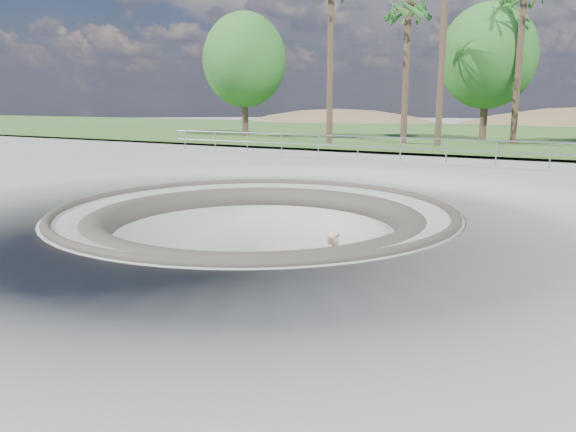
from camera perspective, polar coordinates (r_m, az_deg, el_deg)
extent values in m
plane|color=#A0A09B|center=(14.48, -3.36, 0.68)|extent=(180.00, 180.00, 0.00)
torus|color=#A0A09B|center=(14.98, -3.27, -6.85)|extent=(14.00, 14.00, 4.00)
cylinder|color=#A0A09B|center=(14.97, -3.27, -6.67)|extent=(6.60, 6.60, 0.10)
torus|color=#49443A|center=(14.48, -3.36, 0.61)|extent=(10.24, 10.24, 0.24)
torus|color=#49443A|center=(14.57, -3.34, -1.06)|extent=(8.91, 8.91, 0.81)
cube|color=#365A24|center=(46.71, 19.64, 7.84)|extent=(180.00, 36.00, 0.12)
ellipsoid|color=brown|center=(73.83, 5.00, 4.41)|extent=(50.40, 36.00, 23.40)
cylinder|color=#93969B|center=(25.24, 11.40, 7.81)|extent=(25.00, 0.05, 0.05)
cylinder|color=#93969B|center=(25.27, 11.36, 6.79)|extent=(25.00, 0.05, 0.05)
cube|color=#97633C|center=(12.88, 4.65, -9.15)|extent=(0.91, 0.35, 0.02)
cylinder|color=silver|center=(12.90, 4.65, -9.31)|extent=(0.06, 0.19, 0.04)
cylinder|color=silver|center=(12.90, 4.65, -9.31)|extent=(0.06, 0.19, 0.04)
cylinder|color=white|center=(12.90, 4.65, -9.34)|extent=(0.07, 0.04, 0.07)
cylinder|color=white|center=(12.90, 4.65, -9.34)|extent=(0.07, 0.04, 0.07)
cylinder|color=white|center=(12.90, 4.65, -9.34)|extent=(0.07, 0.04, 0.07)
cylinder|color=white|center=(12.90, 4.65, -9.34)|extent=(0.07, 0.04, 0.07)
imported|color=tan|center=(12.60, 4.72, -5.38)|extent=(0.64, 0.75, 1.75)
cylinder|color=brown|center=(33.65, 4.31, 15.10)|extent=(0.36, 0.36, 9.29)
cylinder|color=brown|center=(34.05, 11.89, 13.87)|extent=(0.36, 0.36, 8.13)
cylinder|color=brown|center=(33.02, 15.49, 17.39)|extent=(0.36, 0.36, 12.27)
cylinder|color=brown|center=(35.58, 22.38, 13.86)|extent=(0.36, 0.36, 9.00)
cylinder|color=brown|center=(41.07, -4.40, 11.51)|extent=(0.44, 0.44, 5.06)
ellipsoid|color=#236826|center=(41.17, -4.47, 15.54)|extent=(6.04, 5.50, 6.59)
cylinder|color=brown|center=(37.84, 19.35, 10.80)|extent=(0.44, 0.44, 4.93)
ellipsoid|color=#236826|center=(37.94, 19.64, 15.05)|extent=(5.89, 5.35, 6.43)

